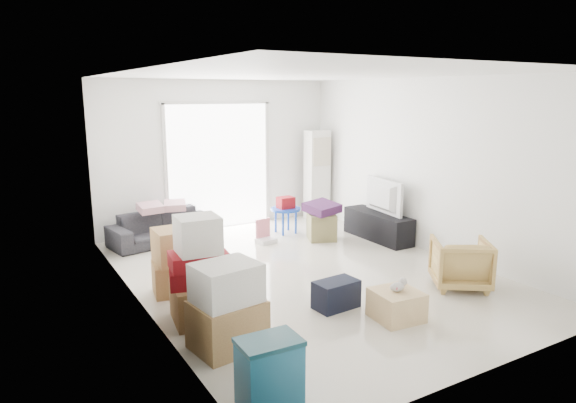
# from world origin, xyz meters

# --- Properties ---
(room_shell) EXTENTS (4.98, 6.48, 3.18)m
(room_shell) POSITION_xyz_m (0.00, 0.00, 1.35)
(room_shell) COLOR beige
(room_shell) RESTS_ON ground
(sliding_door) EXTENTS (2.10, 0.04, 2.33)m
(sliding_door) POSITION_xyz_m (0.00, 2.98, 1.24)
(sliding_door) COLOR white
(sliding_door) RESTS_ON room_shell
(ac_tower) EXTENTS (0.45, 0.30, 1.75)m
(ac_tower) POSITION_xyz_m (1.95, 2.65, 0.88)
(ac_tower) COLOR silver
(ac_tower) RESTS_ON room_shell
(tv_console) EXTENTS (0.42, 1.39, 0.46)m
(tv_console) POSITION_xyz_m (2.00, 0.83, 0.23)
(tv_console) COLOR black
(tv_console) RESTS_ON room_shell
(television) EXTENTS (0.69, 1.06, 0.13)m
(television) POSITION_xyz_m (2.00, 0.83, 0.53)
(television) COLOR black
(television) RESTS_ON tv_console
(sofa) EXTENTS (1.86, 0.81, 0.70)m
(sofa) POSITION_xyz_m (-1.21, 2.50, 0.35)
(sofa) COLOR #2C2B31
(sofa) RESTS_ON room_shell
(pillow_left) EXTENTS (0.37, 0.31, 0.11)m
(pillow_left) POSITION_xyz_m (-1.43, 2.53, 0.76)
(pillow_left) COLOR #B98796
(pillow_left) RESTS_ON sofa
(pillow_right) EXTENTS (0.40, 0.36, 0.12)m
(pillow_right) POSITION_xyz_m (-1.01, 2.50, 0.76)
(pillow_right) COLOR #B98796
(pillow_right) RESTS_ON sofa
(armchair) EXTENTS (0.93, 0.91, 0.70)m
(armchair) POSITION_xyz_m (1.45, -1.43, 0.35)
(armchair) COLOR tan
(armchair) RESTS_ON room_shell
(storage_bins) EXTENTS (0.50, 0.36, 0.57)m
(storage_bins) POSITION_xyz_m (-1.90, -2.45, 0.29)
(storage_bins) COLOR navy
(storage_bins) RESTS_ON room_shell
(box_stack_a) EXTENTS (0.72, 0.63, 0.87)m
(box_stack_a) POSITION_xyz_m (-1.80, -1.41, 0.41)
(box_stack_a) COLOR #A07C48
(box_stack_a) RESTS_ON room_shell
(box_stack_b) EXTENTS (0.72, 0.66, 1.18)m
(box_stack_b) POSITION_xyz_m (-1.80, -0.68, 0.51)
(box_stack_b) COLOR #A07C48
(box_stack_b) RESTS_ON room_shell
(box_stack_c) EXTENTS (0.62, 0.54, 0.83)m
(box_stack_c) POSITION_xyz_m (-1.77, 0.24, 0.40)
(box_stack_c) COLOR #A07C48
(box_stack_c) RESTS_ON room_shell
(loose_box) EXTENTS (0.46, 0.46, 0.34)m
(loose_box) POSITION_xyz_m (-1.51, 0.29, 0.17)
(loose_box) COLOR #A07C48
(loose_box) RESTS_ON room_shell
(duffel_bag) EXTENTS (0.53, 0.34, 0.33)m
(duffel_bag) POSITION_xyz_m (-0.32, -1.16, 0.16)
(duffel_bag) COLOR black
(duffel_bag) RESTS_ON room_shell
(ottoman) EXTENTS (0.58, 0.58, 0.45)m
(ottoman) POSITION_xyz_m (1.15, 1.30, 0.22)
(ottoman) COLOR olive
(ottoman) RESTS_ON room_shell
(blanket) EXTENTS (0.57, 0.57, 0.14)m
(blanket) POSITION_xyz_m (1.15, 1.30, 0.52)
(blanket) COLOR #4C2050
(blanket) RESTS_ON ottoman
(kids_table) EXTENTS (0.53, 0.53, 0.66)m
(kids_table) POSITION_xyz_m (0.83, 1.97, 0.47)
(kids_table) COLOR #113DB9
(kids_table) RESTS_ON room_shell
(toy_walker) EXTENTS (0.33, 0.29, 0.39)m
(toy_walker) POSITION_xyz_m (0.23, 1.64, 0.11)
(toy_walker) COLOR silver
(toy_walker) RESTS_ON room_shell
(wood_crate) EXTENTS (0.53, 0.53, 0.33)m
(wood_crate) POSITION_xyz_m (0.08, -1.75, 0.16)
(wood_crate) COLOR #DEC280
(wood_crate) RESTS_ON room_shell
(plush_bunny) EXTENTS (0.25, 0.14, 0.12)m
(plush_bunny) POSITION_xyz_m (0.11, -1.74, 0.38)
(plush_bunny) COLOR #B2ADA8
(plush_bunny) RESTS_ON wood_crate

